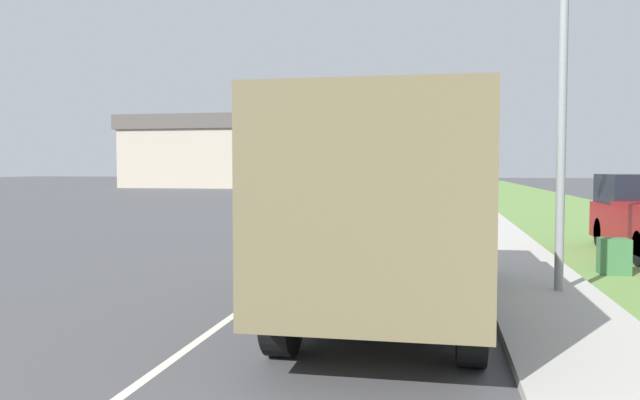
# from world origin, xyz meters

# --- Properties ---
(ground_plane) EXTENTS (180.00, 180.00, 0.00)m
(ground_plane) POSITION_xyz_m (0.00, 40.00, 0.00)
(ground_plane) COLOR #4C4C4F
(lane_centre_stripe) EXTENTS (0.12, 120.00, 0.00)m
(lane_centre_stripe) POSITION_xyz_m (0.00, 40.00, 0.00)
(lane_centre_stripe) COLOR silver
(lane_centre_stripe) RESTS_ON ground
(sidewalk_right) EXTENTS (1.80, 120.00, 0.12)m
(sidewalk_right) POSITION_xyz_m (4.50, 40.00, 0.06)
(sidewalk_right) COLOR beige
(sidewalk_right) RESTS_ON ground
(grass_strip_right) EXTENTS (7.00, 120.00, 0.02)m
(grass_strip_right) POSITION_xyz_m (8.90, 40.00, 0.01)
(grass_strip_right) COLOR #6B9347
(grass_strip_right) RESTS_ON ground
(military_truck) EXTENTS (2.34, 7.00, 2.89)m
(military_truck) POSITION_xyz_m (2.17, 9.18, 1.64)
(military_truck) COLOR #545B3D
(military_truck) RESTS_ON ground
(car_nearest_ahead) EXTENTS (1.73, 4.66, 1.72)m
(car_nearest_ahead) POSITION_xyz_m (2.00, 24.05, 0.76)
(car_nearest_ahead) COLOR silver
(car_nearest_ahead) RESTS_ON ground
(car_second_ahead) EXTENTS (1.80, 4.81, 1.36)m
(car_second_ahead) POSITION_xyz_m (-1.72, 37.99, 0.63)
(car_second_ahead) COLOR #B7BABF
(car_second_ahead) RESTS_ON ground
(car_third_ahead) EXTENTS (1.74, 4.11, 1.73)m
(car_third_ahead) POSITION_xyz_m (1.82, 45.84, 0.77)
(car_third_ahead) COLOR black
(car_third_ahead) RESTS_ON ground
(car_fourth_ahead) EXTENTS (1.72, 4.06, 1.40)m
(car_fourth_ahead) POSITION_xyz_m (1.60, 58.27, 0.64)
(car_fourth_ahead) COLOR silver
(car_fourth_ahead) RESTS_ON ground
(car_farthest_ahead) EXTENTS (1.74, 4.78, 1.72)m
(car_farthest_ahead) POSITION_xyz_m (2.15, 65.97, 0.77)
(car_farthest_ahead) COLOR silver
(car_farthest_ahead) RESTS_ON ground
(lamp_post) EXTENTS (1.69, 0.24, 7.60)m
(lamp_post) POSITION_xyz_m (4.55, 10.82, 4.60)
(lamp_post) COLOR gray
(lamp_post) RESTS_ON sidewalk_right
(utility_box) EXTENTS (0.55, 0.45, 0.70)m
(utility_box) POSITION_xyz_m (6.20, 13.23, 0.37)
(utility_box) COLOR #3D7042
(utility_box) RESTS_ON grass_strip_right
(building_distant) EXTENTS (20.23, 12.72, 7.44)m
(building_distant) POSITION_xyz_m (-19.70, 64.81, 3.77)
(building_distant) COLOR #B2A893
(building_distant) RESTS_ON ground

